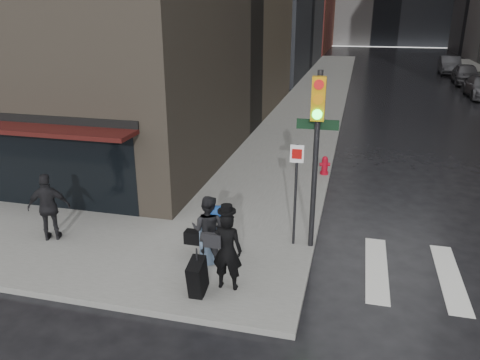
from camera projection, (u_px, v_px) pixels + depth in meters
The scene contains 10 objects.
ground at pixel (221, 271), 10.82m from camera, with size 140.00×140.00×0.00m, color black.
sidewalk_left at pixel (321, 88), 35.37m from camera, with size 4.00×50.00×0.15m, color slate.
storefront at pixel (7, 151), 13.53m from camera, with size 8.40×1.11×2.83m.
man_overcoat at pixel (221, 255), 9.60m from camera, with size 0.99×0.97×1.93m.
man_jeans at pixel (208, 229), 10.67m from camera, with size 1.17×0.63×1.64m.
man_greycoat at pixel (49, 207), 11.71m from camera, with size 1.11×0.79×1.76m.
traffic_light at pixel (315, 139), 10.64m from camera, with size 1.08×0.48×4.30m.
fire_hydrant at pixel (325, 166), 16.60m from camera, with size 0.39×0.29×0.66m.
parked_car_4 at pixel (466, 74), 37.35m from camera, with size 1.87×4.64×1.58m, color #545359.
parked_car_5 at pixel (450, 65), 43.11m from camera, with size 1.68×4.83×1.59m, color #424247.
Camera 1 is at (2.74, -9.04, 5.71)m, focal length 35.00 mm.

